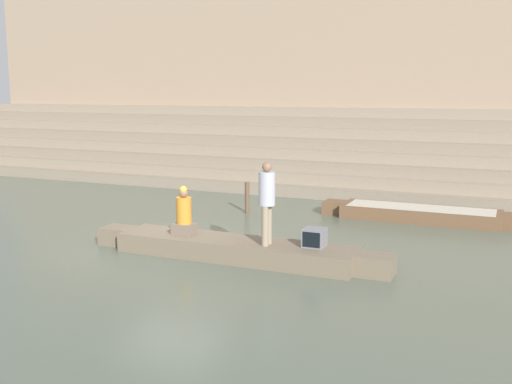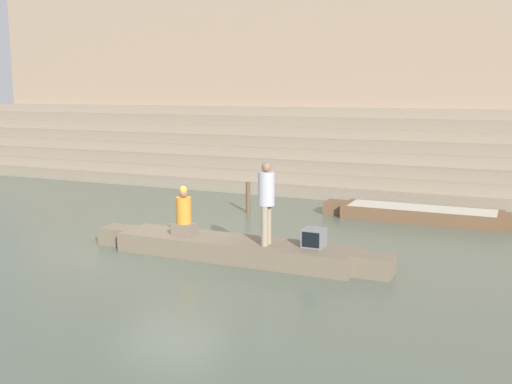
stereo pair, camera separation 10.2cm
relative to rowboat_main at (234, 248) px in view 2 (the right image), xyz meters
name	(u,v)px [view 2 (the right image)]	position (x,y,z in m)	size (l,w,h in m)	color
ground_plane	(172,246)	(-1.83, 0.31, -0.23)	(120.00, 120.00, 0.00)	#566051
ghat_steps	(311,158)	(-1.83, 10.69, 0.85)	(36.00, 4.53, 3.05)	gray
back_wall	(329,73)	(-1.83, 12.89, 4.22)	(34.20, 1.28, 8.96)	tan
rowboat_main	(234,248)	(0.00, 0.00, 0.00)	(7.13, 1.29, 0.43)	#756651
person_standing	(266,198)	(0.83, -0.13, 1.24)	(0.36, 0.36, 1.81)	gray
person_rowing	(184,215)	(-1.31, 0.01, 0.66)	(0.50, 0.39, 1.14)	#756656
tv_set	(314,238)	(1.83, 0.12, 0.40)	(0.46, 0.45, 0.40)	slate
moored_boat_shore	(421,214)	(3.24, 5.73, -0.02)	(5.75, 1.26, 0.39)	brown
mooring_post	(248,198)	(-1.83, 4.73, 0.25)	(0.14, 0.14, 0.96)	brown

